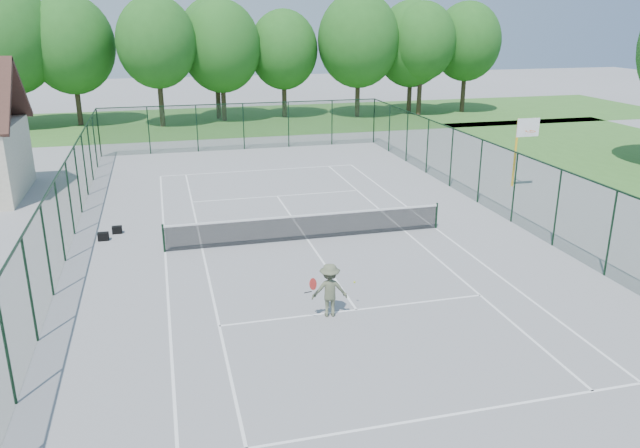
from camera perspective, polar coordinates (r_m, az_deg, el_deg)
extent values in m
plane|color=gray|center=(24.67, -1.16, -1.42)|extent=(140.00, 140.00, 0.00)
cube|color=#427B2E|center=(53.50, -8.72, 9.33)|extent=(80.00, 16.00, 0.01)
cube|color=white|center=(35.86, -5.57, 4.90)|extent=(10.97, 0.08, 0.01)
cube|color=white|center=(14.61, 10.19, -17.05)|extent=(10.97, 0.08, 0.01)
cube|color=white|center=(30.63, -3.93, 2.56)|extent=(8.23, 0.08, 0.01)
cube|color=white|center=(18.99, 3.35, -7.83)|extent=(8.23, 0.08, 0.01)
cube|color=white|center=(26.40, 10.50, -0.37)|extent=(0.08, 23.77, 0.01)
cube|color=white|center=(24.09, -13.97, -2.49)|extent=(0.08, 23.77, 0.01)
cube|color=white|center=(25.87, 7.74, -0.62)|extent=(0.08, 23.77, 0.01)
cube|color=white|center=(24.12, -10.72, -2.23)|extent=(0.08, 23.77, 0.01)
cube|color=white|center=(24.67, -1.16, -1.42)|extent=(0.08, 12.80, 0.01)
cylinder|color=black|center=(23.90, -14.11, -1.27)|extent=(0.08, 0.08, 1.10)
cylinder|color=black|center=(26.23, 10.60, 0.76)|extent=(0.08, 0.08, 1.10)
cube|color=black|center=(24.50, -1.17, -0.33)|extent=(11.00, 0.02, 0.96)
cube|color=white|center=(24.34, -1.18, 0.79)|extent=(11.00, 0.05, 0.07)
cube|color=#16331C|center=(41.49, -7.00, 8.84)|extent=(18.00, 0.02, 3.00)
cube|color=#16331C|center=(27.60, 17.34, 3.17)|extent=(0.02, 36.00, 3.00)
cube|color=#16331C|center=(23.89, -22.68, 0.21)|extent=(0.02, 36.00, 3.00)
cube|color=black|center=(41.27, -7.09, 10.89)|extent=(18.00, 0.05, 0.05)
cube|color=black|center=(27.26, 17.64, 6.21)|extent=(0.05, 36.00, 0.05)
cube|color=black|center=(23.50, -23.13, 3.69)|extent=(0.05, 36.00, 0.05)
cylinder|color=#3F3020|center=(54.11, -26.73, 9.94)|extent=(0.40, 0.40, 4.20)
cylinder|color=#3F3020|center=(53.21, -8.83, 11.55)|extent=(0.40, 0.40, 4.20)
ellipsoid|color=#286C21|center=(52.88, -9.04, 15.75)|extent=(6.40, 6.40, 7.40)
cylinder|color=#3F3020|center=(57.26, 8.19, 12.07)|extent=(0.40, 0.40, 4.20)
ellipsoid|color=#286C21|center=(56.96, 8.38, 15.97)|extent=(6.40, 6.40, 7.40)
cylinder|color=yellow|center=(33.50, 17.43, 6.23)|extent=(0.12, 0.12, 3.50)
cube|color=yellow|center=(32.84, 18.10, 8.77)|extent=(0.08, 0.90, 0.08)
cube|color=white|center=(32.49, 18.50, 8.37)|extent=(1.20, 0.05, 0.90)
torus|color=#EA5209|center=(32.33, 18.69, 8.03)|extent=(0.48, 0.48, 0.02)
cube|color=black|center=(25.95, -19.20, -1.09)|extent=(0.42, 0.26, 0.33)
cube|color=black|center=(26.61, -18.06, -0.51)|extent=(0.39, 0.24, 0.30)
imported|color=#595F45|center=(18.30, 0.89, -6.06)|extent=(1.13, 0.76, 1.63)
sphere|color=#ABC71D|center=(18.89, 3.17, -5.33)|extent=(0.07, 0.07, 0.07)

